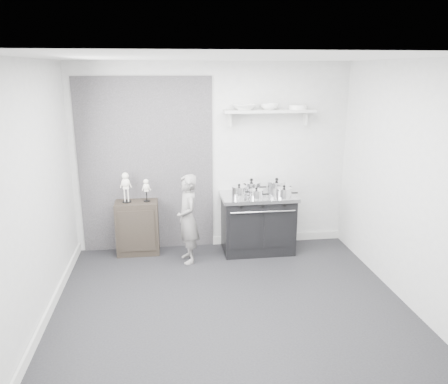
# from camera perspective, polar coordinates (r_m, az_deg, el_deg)

# --- Properties ---
(ground) EXTENTS (4.00, 4.00, 0.00)m
(ground) POSITION_cam_1_polar(r_m,az_deg,el_deg) (5.15, 0.76, -14.40)
(ground) COLOR black
(ground) RESTS_ON ground
(room_shell) EXTENTS (4.02, 3.62, 2.71)m
(room_shell) POSITION_cam_1_polar(r_m,az_deg,el_deg) (4.69, -0.51, 4.06)
(room_shell) COLOR #B9B9B7
(room_shell) RESTS_ON ground
(wall_shelf) EXTENTS (1.30, 0.26, 0.24)m
(wall_shelf) POSITION_cam_1_polar(r_m,az_deg,el_deg) (6.28, 5.94, 10.38)
(wall_shelf) COLOR silver
(wall_shelf) RESTS_ON room_shell
(stove) EXTENTS (1.07, 0.67, 0.85)m
(stove) POSITION_cam_1_polar(r_m,az_deg,el_deg) (6.40, 4.42, -4.00)
(stove) COLOR black
(stove) RESTS_ON ground
(side_cabinet) EXTENTS (0.60, 0.35, 0.78)m
(side_cabinet) POSITION_cam_1_polar(r_m,az_deg,el_deg) (6.42, -11.21, -4.57)
(side_cabinet) COLOR black
(side_cabinet) RESTS_ON ground
(child) EXTENTS (0.38, 0.50, 1.24)m
(child) POSITION_cam_1_polar(r_m,az_deg,el_deg) (5.98, -4.76, -3.52)
(child) COLOR slate
(child) RESTS_ON ground
(pot_front_left) EXTENTS (0.30, 0.21, 0.19)m
(pot_front_left) POSITION_cam_1_polar(r_m,az_deg,el_deg) (6.11, 1.98, 0.06)
(pot_front_left) COLOR silver
(pot_front_left) RESTS_ON stove
(pot_back_left) EXTENTS (0.37, 0.28, 0.21)m
(pot_back_left) POSITION_cam_1_polar(r_m,az_deg,el_deg) (6.37, 3.59, 0.68)
(pot_back_left) COLOR silver
(pot_back_left) RESTS_ON stove
(pot_back_right) EXTENTS (0.36, 0.27, 0.22)m
(pot_back_right) POSITION_cam_1_polar(r_m,az_deg,el_deg) (6.37, 6.88, 0.70)
(pot_back_right) COLOR silver
(pot_back_right) RESTS_ON stove
(pot_front_right) EXTENTS (0.31, 0.23, 0.18)m
(pot_front_right) POSITION_cam_1_polar(r_m,az_deg,el_deg) (6.14, 7.84, -0.08)
(pot_front_right) COLOR silver
(pot_front_right) RESTS_ON stove
(pot_front_center) EXTENTS (0.28, 0.19, 0.16)m
(pot_front_center) POSITION_cam_1_polar(r_m,az_deg,el_deg) (6.07, 4.25, -0.25)
(pot_front_center) COLOR silver
(pot_front_center) RESTS_ON stove
(skeleton_full) EXTENTS (0.14, 0.09, 0.50)m
(skeleton_full) POSITION_cam_1_polar(r_m,az_deg,el_deg) (6.25, -12.71, 0.88)
(skeleton_full) COLOR white
(skeleton_full) RESTS_ON side_cabinet
(skeleton_torso) EXTENTS (0.10, 0.07, 0.37)m
(skeleton_torso) POSITION_cam_1_polar(r_m,az_deg,el_deg) (6.24, -10.12, 0.43)
(skeleton_torso) COLOR white
(skeleton_torso) RESTS_ON side_cabinet
(bowl_large) EXTENTS (0.32, 0.32, 0.08)m
(bowl_large) POSITION_cam_1_polar(r_m,az_deg,el_deg) (6.19, 2.62, 11.03)
(bowl_large) COLOR white
(bowl_large) RESTS_ON wall_shelf
(bowl_small) EXTENTS (0.26, 0.26, 0.08)m
(bowl_small) POSITION_cam_1_polar(r_m,az_deg,el_deg) (6.27, 5.95, 11.04)
(bowl_small) COLOR white
(bowl_small) RESTS_ON wall_shelf
(plate_stack) EXTENTS (0.26, 0.26, 0.06)m
(plate_stack) POSITION_cam_1_polar(r_m,az_deg,el_deg) (6.38, 9.61, 10.89)
(plate_stack) COLOR white
(plate_stack) RESTS_ON wall_shelf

